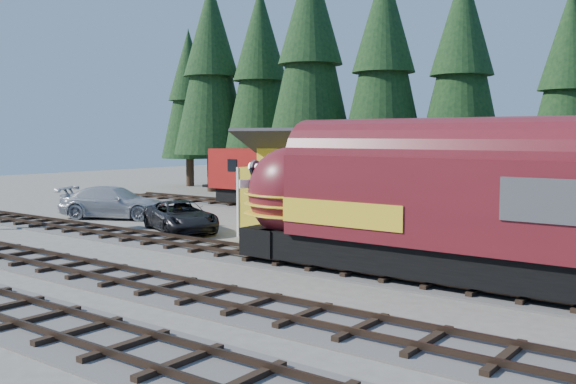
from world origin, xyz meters
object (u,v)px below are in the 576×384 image
Objects in this scene: caboose at (271,173)px; pickup_truck_b at (114,202)px; depot at (378,178)px; pickup_truck_a at (181,216)px; locomotive at (419,210)px.

pickup_truck_b is at bearing -113.31° from caboose.
depot is 2.26× the size of pickup_truck_a.
caboose is (-17.56, 14.00, -0.06)m from locomotive.
pickup_truck_a is (-14.69, 2.96, -1.66)m from locomotive.
pickup_truck_a is at bearing 168.60° from locomotive.
locomotive is 22.23m from pickup_truck_b.
caboose is 10.71m from pickup_truck_b.
locomotive is at bearing -128.27° from pickup_truck_b.
depot is 16.81m from pickup_truck_b.
pickup_truck_a is (-9.46, -3.54, -2.17)m from depot.
depot is 0.84× the size of locomotive.
pickup_truck_a is 0.88× the size of pickup_truck_b.
pickup_truck_a is at bearing -159.50° from depot.
pickup_truck_a is at bearing -75.41° from caboose.
depot is 10.33m from pickup_truck_a.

